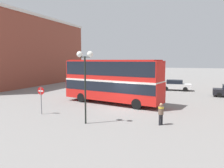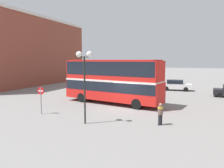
{
  "view_description": "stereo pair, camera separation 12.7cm",
  "coord_description": "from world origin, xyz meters",
  "px_view_note": "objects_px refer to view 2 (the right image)",
  "views": [
    {
      "loc": [
        6.45,
        -19.57,
        4.63
      ],
      "look_at": [
        -1.92,
        2.0,
        2.1
      ],
      "focal_mm": 35.0,
      "sensor_mm": 36.0,
      "label": 1
    },
    {
      "loc": [
        6.57,
        -19.52,
        4.63
      ],
      "look_at": [
        -1.92,
        2.0,
        2.1
      ],
      "focal_mm": 35.0,
      "sensor_mm": 36.0,
      "label": 2
    }
  ],
  "objects_px": {
    "parked_car_side_street": "(176,85)",
    "pedestrian_foreground": "(160,112)",
    "street_lamp_twin_globe": "(84,65)",
    "double_decker_bus": "(112,79)",
    "no_entry_sign": "(41,96)",
    "parked_car_kerb_near": "(96,84)"
  },
  "relations": [
    {
      "from": "pedestrian_foreground",
      "to": "street_lamp_twin_globe",
      "type": "height_order",
      "value": "street_lamp_twin_globe"
    },
    {
      "from": "no_entry_sign",
      "to": "parked_car_kerb_near",
      "type": "bearing_deg",
      "value": 98.91
    },
    {
      "from": "parked_car_kerb_near",
      "to": "no_entry_sign",
      "type": "xyz_separation_m",
      "value": [
        2.54,
        -16.21,
        0.81
      ]
    },
    {
      "from": "parked_car_side_street",
      "to": "street_lamp_twin_globe",
      "type": "relative_size",
      "value": 0.88
    },
    {
      "from": "street_lamp_twin_globe",
      "to": "parked_car_kerb_near",
      "type": "bearing_deg",
      "value": 113.16
    },
    {
      "from": "pedestrian_foreground",
      "to": "street_lamp_twin_globe",
      "type": "bearing_deg",
      "value": 47.15
    },
    {
      "from": "parked_car_kerb_near",
      "to": "no_entry_sign",
      "type": "distance_m",
      "value": 16.42
    },
    {
      "from": "street_lamp_twin_globe",
      "to": "parked_car_side_street",
      "type": "bearing_deg",
      "value": 77.83
    },
    {
      "from": "double_decker_bus",
      "to": "pedestrian_foreground",
      "type": "distance_m",
      "value": 8.77
    },
    {
      "from": "pedestrian_foreground",
      "to": "street_lamp_twin_globe",
      "type": "relative_size",
      "value": 0.3
    },
    {
      "from": "street_lamp_twin_globe",
      "to": "no_entry_sign",
      "type": "height_order",
      "value": "street_lamp_twin_globe"
    },
    {
      "from": "pedestrian_foreground",
      "to": "parked_car_kerb_near",
      "type": "height_order",
      "value": "pedestrian_foreground"
    },
    {
      "from": "double_decker_bus",
      "to": "street_lamp_twin_globe",
      "type": "bearing_deg",
      "value": -72.37
    },
    {
      "from": "parked_car_kerb_near",
      "to": "street_lamp_twin_globe",
      "type": "height_order",
      "value": "street_lamp_twin_globe"
    },
    {
      "from": "double_decker_bus",
      "to": "pedestrian_foreground",
      "type": "bearing_deg",
      "value": -33.99
    },
    {
      "from": "pedestrian_foreground",
      "to": "parked_car_side_street",
      "type": "bearing_deg",
      "value": -58.51
    },
    {
      "from": "parked_car_side_street",
      "to": "double_decker_bus",
      "type": "bearing_deg",
      "value": -116.9
    },
    {
      "from": "parked_car_side_street",
      "to": "pedestrian_foreground",
      "type": "bearing_deg",
      "value": -92.28
    },
    {
      "from": "double_decker_bus",
      "to": "no_entry_sign",
      "type": "bearing_deg",
      "value": -110.09
    },
    {
      "from": "double_decker_bus",
      "to": "no_entry_sign",
      "type": "xyz_separation_m",
      "value": [
        -3.95,
        -6.6,
        -1.07
      ]
    },
    {
      "from": "parked_car_kerb_near",
      "to": "parked_car_side_street",
      "type": "distance_m",
      "value": 12.38
    },
    {
      "from": "double_decker_bus",
      "to": "no_entry_sign",
      "type": "distance_m",
      "value": 7.76
    }
  ]
}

